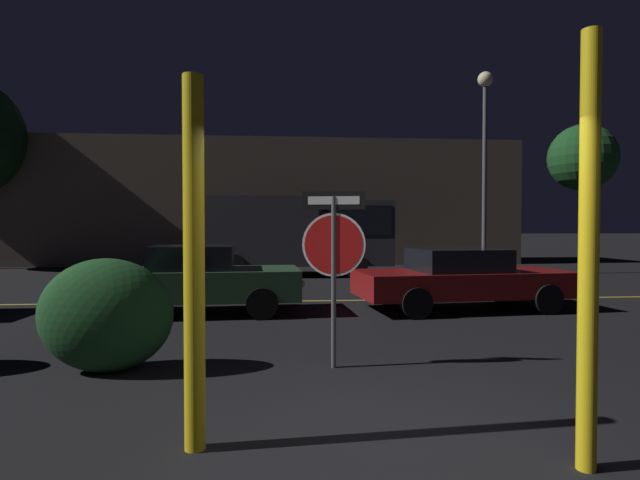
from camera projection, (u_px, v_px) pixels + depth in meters
ground_plane at (391, 454)px, 3.78m from camera, size 260.00×260.00×0.00m
road_center_stripe at (315, 301)px, 11.68m from camera, size 37.70×0.12×0.01m
stop_sign at (334, 245)px, 6.09m from camera, size 0.77×0.17×2.16m
yellow_pole_left at (194, 264)px, 3.84m from camera, size 0.16×0.16×2.89m
yellow_pole_right at (589, 252)px, 3.51m from camera, size 0.14×0.14×3.10m
hedge_bush_1 at (106, 315)px, 5.92m from camera, size 1.57×0.87×1.36m
passing_car_2 at (198, 279)px, 9.96m from camera, size 4.14×2.03×1.36m
passing_car_3 at (462, 278)px, 10.45m from camera, size 4.64×2.26×1.28m
delivery_truck at (300, 231)px, 17.84m from camera, size 6.91×2.74×2.79m
street_lamp at (485, 132)px, 17.86m from camera, size 0.54×0.54×7.29m
tree_1 at (583, 158)px, 24.39m from camera, size 3.22×3.22×6.76m
building_backdrop at (248, 203)px, 24.49m from camera, size 25.69×4.57×5.80m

